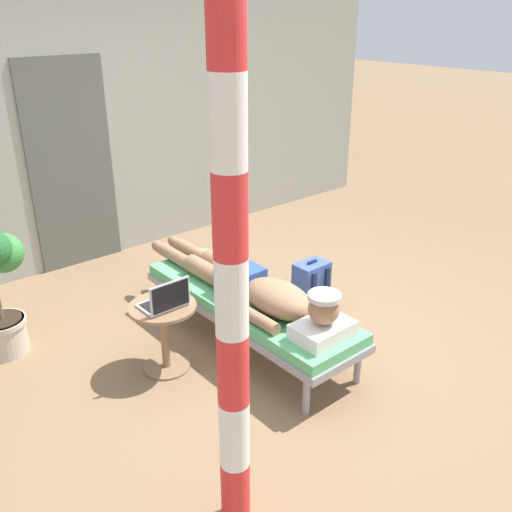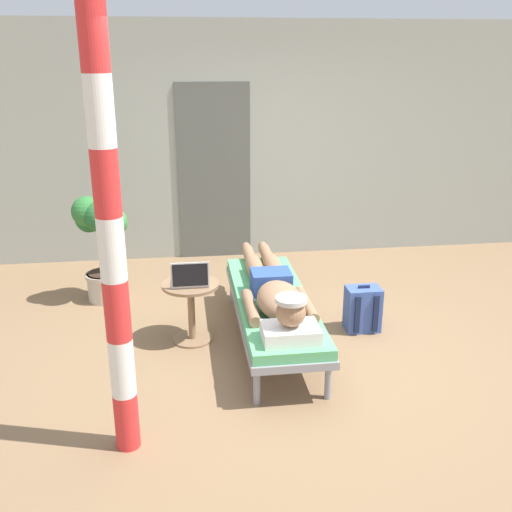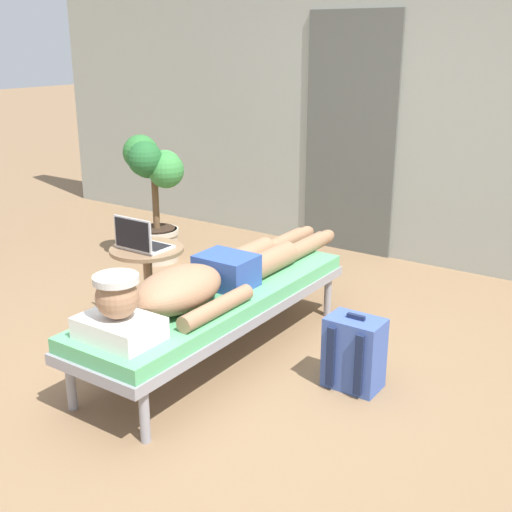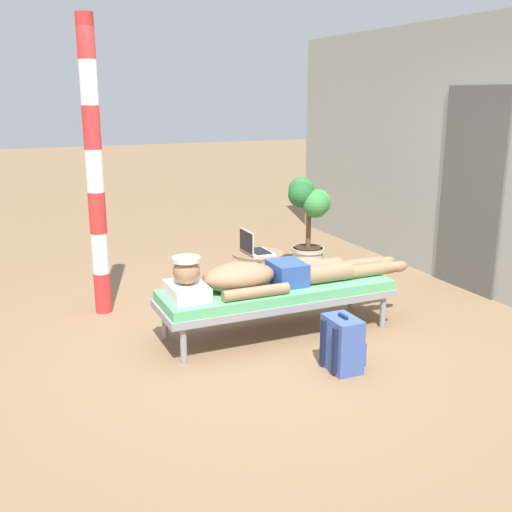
{
  "view_description": "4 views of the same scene",
  "coord_description": "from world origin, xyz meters",
  "px_view_note": "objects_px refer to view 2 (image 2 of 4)",
  "views": [
    {
      "loc": [
        -2.61,
        -2.78,
        2.45
      ],
      "look_at": [
        0.02,
        0.31,
        0.64
      ],
      "focal_mm": 39.5,
      "sensor_mm": 36.0,
      "label": 1
    },
    {
      "loc": [
        -0.91,
        -4.2,
        2.33
      ],
      "look_at": [
        -0.29,
        0.44,
        0.68
      ],
      "focal_mm": 40.44,
      "sensor_mm": 36.0,
      "label": 2
    },
    {
      "loc": [
        1.99,
        -2.64,
        1.81
      ],
      "look_at": [
        -0.09,
        0.41,
        0.58
      ],
      "focal_mm": 45.81,
      "sensor_mm": 36.0,
      "label": 3
    },
    {
      "loc": [
        4.15,
        -1.96,
        1.96
      ],
      "look_at": [
        -0.43,
        0.07,
        0.62
      ],
      "focal_mm": 42.84,
      "sensor_mm": 36.0,
      "label": 4
    }
  ],
  "objects_px": {
    "person_reclining": "(275,291)",
    "laptop": "(190,279)",
    "side_table": "(191,302)",
    "porch_post": "(112,249)",
    "lounge_chair": "(273,305)",
    "potted_plant": "(101,235)",
    "backpack": "(362,309)"
  },
  "relations": [
    {
      "from": "person_reclining",
      "to": "porch_post",
      "type": "relative_size",
      "value": 0.83
    },
    {
      "from": "person_reclining",
      "to": "backpack",
      "type": "bearing_deg",
      "value": 16.12
    },
    {
      "from": "side_table",
      "to": "porch_post",
      "type": "height_order",
      "value": "porch_post"
    },
    {
      "from": "backpack",
      "to": "porch_post",
      "type": "height_order",
      "value": "porch_post"
    },
    {
      "from": "potted_plant",
      "to": "porch_post",
      "type": "xyz_separation_m",
      "value": [
        0.39,
        -2.36,
        0.63
      ]
    },
    {
      "from": "person_reclining",
      "to": "lounge_chair",
      "type": "bearing_deg",
      "value": 90.0
    },
    {
      "from": "laptop",
      "to": "backpack",
      "type": "bearing_deg",
      "value": 2.03
    },
    {
      "from": "side_table",
      "to": "porch_post",
      "type": "distance_m",
      "value": 1.73
    },
    {
      "from": "laptop",
      "to": "backpack",
      "type": "relative_size",
      "value": 0.73
    },
    {
      "from": "person_reclining",
      "to": "porch_post",
      "type": "bearing_deg",
      "value": -134.49
    },
    {
      "from": "backpack",
      "to": "potted_plant",
      "type": "bearing_deg",
      "value": 157.2
    },
    {
      "from": "side_table",
      "to": "laptop",
      "type": "bearing_deg",
      "value": -90.0
    },
    {
      "from": "person_reclining",
      "to": "side_table",
      "type": "bearing_deg",
      "value": 160.64
    },
    {
      "from": "backpack",
      "to": "porch_post",
      "type": "distance_m",
      "value": 2.63
    },
    {
      "from": "laptop",
      "to": "porch_post",
      "type": "relative_size",
      "value": 0.12
    },
    {
      "from": "person_reclining",
      "to": "laptop",
      "type": "height_order",
      "value": "laptop"
    },
    {
      "from": "side_table",
      "to": "laptop",
      "type": "relative_size",
      "value": 1.69
    },
    {
      "from": "lounge_chair",
      "to": "person_reclining",
      "type": "relative_size",
      "value": 0.92
    },
    {
      "from": "potted_plant",
      "to": "person_reclining",
      "type": "bearing_deg",
      "value": -39.02
    },
    {
      "from": "lounge_chair",
      "to": "porch_post",
      "type": "bearing_deg",
      "value": -131.94
    },
    {
      "from": "side_table",
      "to": "backpack",
      "type": "xyz_separation_m",
      "value": [
        1.5,
        0.0,
        -0.16
      ]
    },
    {
      "from": "person_reclining",
      "to": "laptop",
      "type": "bearing_deg",
      "value": 164.6
    },
    {
      "from": "laptop",
      "to": "porch_post",
      "type": "distance_m",
      "value": 1.57
    },
    {
      "from": "laptop",
      "to": "porch_post",
      "type": "bearing_deg",
      "value": -108.42
    },
    {
      "from": "potted_plant",
      "to": "lounge_chair",
      "type": "bearing_deg",
      "value": -36.51
    },
    {
      "from": "porch_post",
      "to": "laptop",
      "type": "bearing_deg",
      "value": 71.58
    },
    {
      "from": "side_table",
      "to": "porch_post",
      "type": "bearing_deg",
      "value": -107.77
    },
    {
      "from": "laptop",
      "to": "potted_plant",
      "type": "height_order",
      "value": "potted_plant"
    },
    {
      "from": "lounge_chair",
      "to": "backpack",
      "type": "bearing_deg",
      "value": 9.16
    },
    {
      "from": "lounge_chair",
      "to": "laptop",
      "type": "bearing_deg",
      "value": 173.22
    },
    {
      "from": "person_reclining",
      "to": "potted_plant",
      "type": "height_order",
      "value": "potted_plant"
    },
    {
      "from": "laptop",
      "to": "person_reclining",
      "type": "bearing_deg",
      "value": -15.4
    }
  ]
}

